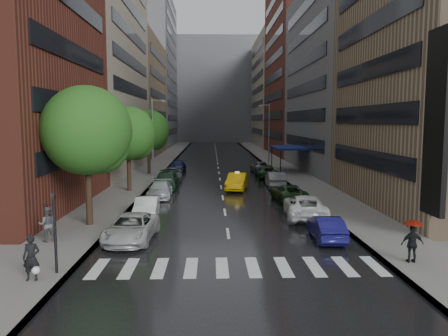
{
  "coord_description": "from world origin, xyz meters",
  "views": [
    {
      "loc": [
        -0.97,
        -21.13,
        6.62
      ],
      "look_at": [
        0.0,
        12.12,
        3.0
      ],
      "focal_mm": 35.0,
      "sensor_mm": 36.0,
      "label": 1
    }
  ],
  "objects": [
    {
      "name": "tree_far",
      "position": [
        -8.6,
        32.29,
        5.46
      ],
      "size": [
        5.01,
        5.01,
        7.98
      ],
      "color": "#382619",
      "rests_on": "ground"
    },
    {
      "name": "traffic_light",
      "position": [
        -7.6,
        -2.87,
        2.23
      ],
      "size": [
        0.18,
        0.15,
        3.45
      ],
      "color": "black",
      "rests_on": "sidewalk_left"
    },
    {
      "name": "awning",
      "position": [
        8.98,
        35.0,
        3.13
      ],
      "size": [
        4.0,
        8.0,
        3.12
      ],
      "color": "navy",
      "rests_on": "sidewalk_right"
    },
    {
      "name": "buildings_left",
      "position": [
        -15.0,
        58.79,
        15.99
      ],
      "size": [
        8.0,
        108.0,
        38.0
      ],
      "color": "maroon",
      "rests_on": "ground"
    },
    {
      "name": "parked_cars_right",
      "position": [
        5.4,
        18.39,
        0.73
      ],
      "size": [
        3.16,
        36.7,
        1.59
      ],
      "color": "#121151",
      "rests_on": "ground"
    },
    {
      "name": "tree_mid",
      "position": [
        -8.6,
        19.24,
        5.44
      ],
      "size": [
        4.99,
        4.99,
        7.96
      ],
      "color": "#382619",
      "rests_on": "ground"
    },
    {
      "name": "buildings_right",
      "position": [
        15.0,
        56.7,
        15.03
      ],
      "size": [
        8.05,
        109.1,
        36.0
      ],
      "color": "#937A5B",
      "rests_on": "ground"
    },
    {
      "name": "street_lamp_left",
      "position": [
        -7.72,
        30.0,
        4.89
      ],
      "size": [
        1.74,
        0.22,
        9.0
      ],
      "color": "gray",
      "rests_on": "sidewalk_left"
    },
    {
      "name": "parked_cars_left",
      "position": [
        -5.4,
        18.38,
        0.73
      ],
      "size": [
        2.68,
        37.66,
        1.61
      ],
      "color": "silver",
      "rests_on": "ground"
    },
    {
      "name": "ped_red_umbrella",
      "position": [
        8.21,
        -1.96,
        1.33
      ],
      "size": [
        1.03,
        0.82,
        2.01
      ],
      "color": "black",
      "rests_on": "sidewalk_right"
    },
    {
      "name": "crosswalk",
      "position": [
        0.2,
        -2.0,
        0.01
      ],
      "size": [
        13.15,
        2.8,
        0.01
      ],
      "color": "silver",
      "rests_on": "ground"
    },
    {
      "name": "sidewalk_right",
      "position": [
        9.0,
        50.0,
        0.07
      ],
      "size": [
        4.0,
        140.0,
        0.15
      ],
      "primitive_type": "cube",
      "color": "gray",
      "rests_on": "ground"
    },
    {
      "name": "ground",
      "position": [
        0.0,
        0.0,
        0.0
      ],
      "size": [
        220.0,
        220.0,
        0.0
      ],
      "primitive_type": "plane",
      "color": "gray",
      "rests_on": "ground"
    },
    {
      "name": "taxi",
      "position": [
        1.49,
        20.19,
        0.81
      ],
      "size": [
        2.59,
        5.13,
        1.61
      ],
      "primitive_type": "imported",
      "rotation": [
        0.0,
        0.0,
        -0.19
      ],
      "color": "yellow",
      "rests_on": "ground"
    },
    {
      "name": "building_far",
      "position": [
        0.0,
        118.0,
        16.0
      ],
      "size": [
        40.0,
        14.0,
        32.0
      ],
      "primitive_type": "cube",
      "color": "slate",
      "rests_on": "ground"
    },
    {
      "name": "street_lamp_right",
      "position": [
        7.72,
        45.0,
        4.89
      ],
      "size": [
        1.74,
        0.22,
        9.0
      ],
      "color": "gray",
      "rests_on": "sidewalk_right"
    },
    {
      "name": "sidewalk_left",
      "position": [
        -9.0,
        50.0,
        0.07
      ],
      "size": [
        4.0,
        140.0,
        0.15
      ],
      "primitive_type": "cube",
      "color": "gray",
      "rests_on": "ground"
    },
    {
      "name": "tree_near",
      "position": [
        -8.6,
        5.89,
        6.0
      ],
      "size": [
        5.5,
        5.5,
        8.77
      ],
      "color": "#382619",
      "rests_on": "ground"
    },
    {
      "name": "road",
      "position": [
        0.0,
        50.0,
        0.01
      ],
      "size": [
        14.0,
        140.0,
        0.01
      ],
      "primitive_type": "cube",
      "color": "black",
      "rests_on": "ground"
    },
    {
      "name": "ped_bag_walker",
      "position": [
        -8.27,
        -3.75,
        1.07
      ],
      "size": [
        0.71,
        0.49,
        1.89
      ],
      "color": "black",
      "rests_on": "sidewalk_left"
    },
    {
      "name": "ped_black_umbrella",
      "position": [
        -9.78,
        2.03,
        1.38
      ],
      "size": [
        1.09,
        0.98,
        2.09
      ],
      "color": "#505155",
      "rests_on": "sidewalk_left"
    }
  ]
}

